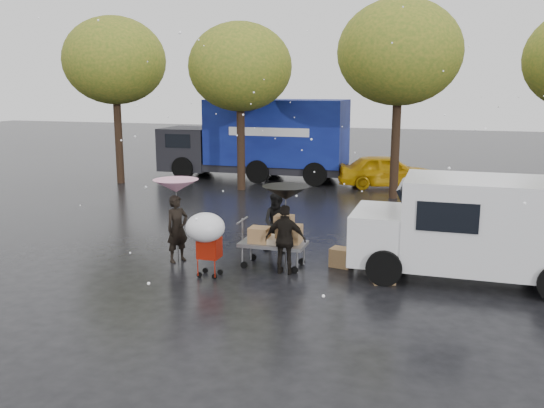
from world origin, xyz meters
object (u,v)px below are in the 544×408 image
(vendor_cart, at_px, (277,237))
(shopping_cart, at_px, (206,231))
(white_van, at_px, (477,227))
(person_black, at_px, (285,240))
(blue_truck, at_px, (259,139))
(person_pink, at_px, (177,229))
(yellow_taxi, at_px, (386,171))

(vendor_cart, bearing_deg, shopping_cart, -135.42)
(white_van, bearing_deg, person_black, -168.01)
(white_van, relative_size, blue_truck, 0.59)
(person_pink, distance_m, white_van, 6.73)
(person_pink, relative_size, shopping_cart, 1.09)
(shopping_cart, xyz_separation_m, yellow_taxi, (2.47, 12.67, -0.39))
(person_pink, relative_size, vendor_cart, 1.05)
(person_black, height_order, white_van, white_van)
(yellow_taxi, bearing_deg, blue_truck, 67.84)
(person_black, relative_size, yellow_taxi, 0.39)
(shopping_cart, relative_size, blue_truck, 0.18)
(blue_truck, bearing_deg, yellow_taxi, -5.33)
(person_black, height_order, blue_truck, blue_truck)
(shopping_cart, distance_m, yellow_taxi, 12.91)
(vendor_cart, height_order, white_van, white_van)
(person_black, height_order, shopping_cart, person_black)
(person_pink, xyz_separation_m, vendor_cart, (2.37, 0.26, -0.07))
(blue_truck, distance_m, yellow_taxi, 5.80)
(person_pink, bearing_deg, white_van, -54.10)
(shopping_cart, height_order, yellow_taxi, shopping_cart)
(person_black, xyz_separation_m, vendor_cart, (-0.32, 0.37, -0.05))
(blue_truck, height_order, yellow_taxi, blue_truck)
(vendor_cart, xyz_separation_m, yellow_taxi, (1.26, 11.47, -0.05))
(vendor_cart, bearing_deg, white_van, 6.28)
(vendor_cart, distance_m, shopping_cart, 1.74)
(person_black, bearing_deg, person_pink, -6.39)
(person_black, xyz_separation_m, shopping_cart, (-1.54, -0.83, 0.29))
(shopping_cart, bearing_deg, person_pink, 140.67)
(person_pink, xyz_separation_m, yellow_taxi, (3.62, 11.73, -0.13))
(white_van, bearing_deg, blue_truck, 127.15)
(person_black, bearing_deg, shopping_cart, 24.36)
(shopping_cart, bearing_deg, vendor_cart, 44.58)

